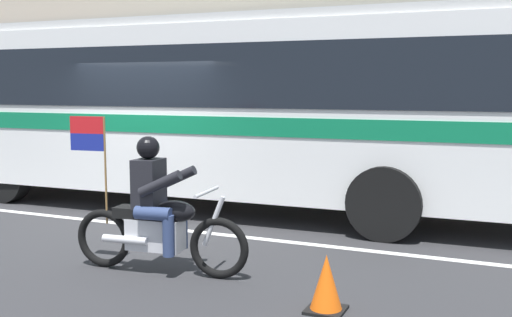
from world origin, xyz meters
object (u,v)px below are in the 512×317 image
Objects in this scene: fire_hydrant at (461,169)px; traffic_cone at (326,285)px; transit_bus at (212,100)px; motorcycle_with_rider at (157,215)px.

fire_hydrant is 7.02m from traffic_cone.
transit_bus reaches higher than fire_hydrant.
motorcycle_with_rider is 2.92× the size of fire_hydrant.
transit_bus is 5.49m from traffic_cone.
transit_bus is 15.97× the size of fire_hydrant.
fire_hydrant is (2.71, 6.60, -0.15)m from motorcycle_with_rider.
motorcycle_with_rider is (1.21, -3.66, -1.22)m from transit_bus.
transit_bus reaches higher than motorcycle_with_rider.
motorcycle_with_rider is at bearing -112.30° from fire_hydrant.
motorcycle_with_rider is 2.20m from traffic_cone.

